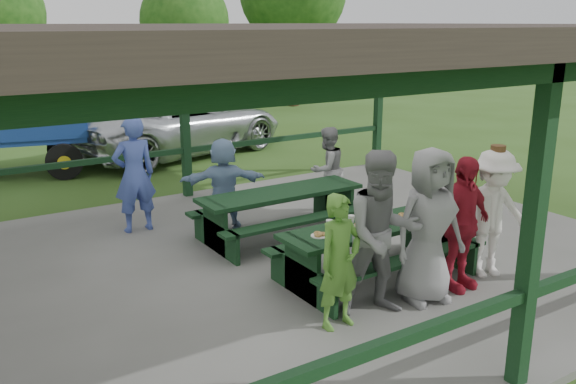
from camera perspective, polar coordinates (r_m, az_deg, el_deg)
ground at (r=8.92m, az=0.63°, el=-6.60°), size 90.00×90.00×0.00m
concrete_slab at (r=8.90m, az=0.63°, el=-6.30°), size 10.00×8.00×0.10m
pavilion_structure at (r=8.25m, az=0.70°, el=14.21°), size 10.60×8.60×3.24m
picnic_table_near at (r=8.09m, az=8.18°, el=-4.76°), size 2.67×1.39×0.75m
picnic_table_far at (r=9.49m, az=-0.65°, el=-1.50°), size 2.63×1.39×0.75m
table_setting at (r=8.00m, az=8.03°, el=-2.65°), size 2.14×0.45×0.10m
contestant_green at (r=6.68m, az=4.86°, el=-6.52°), size 0.57×0.39×1.52m
contestant_grey_left at (r=6.97m, az=8.80°, el=-3.93°), size 1.13×1.00×1.93m
contestant_grey_mid at (r=7.40m, az=13.03°, el=-3.12°), size 1.00×0.73×1.89m
contestant_red at (r=7.86m, az=15.91°, el=-2.90°), size 1.03×0.48×1.71m
contestant_white_fedora at (r=8.39m, az=18.55°, el=-1.92°), size 1.25×0.96×1.77m
spectator_lblue at (r=9.90m, az=-6.04°, el=0.79°), size 1.46×0.91×1.50m
spectator_blue at (r=9.98m, az=-14.19°, el=1.58°), size 0.69×0.46×1.86m
spectator_grey at (r=10.80m, az=3.68°, el=2.13°), size 0.82×0.69×1.51m
pickup_truck at (r=16.27m, az=-10.18°, el=6.37°), size 6.40×4.18×1.64m
farm_trailer at (r=15.07m, az=-23.88°, el=4.11°), size 4.11×2.34×1.42m
tree_mid at (r=23.16m, az=-9.65°, el=15.47°), size 3.20×3.20×5.01m
tree_right at (r=25.43m, az=0.65°, el=15.87°), size 3.28×3.28×5.13m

